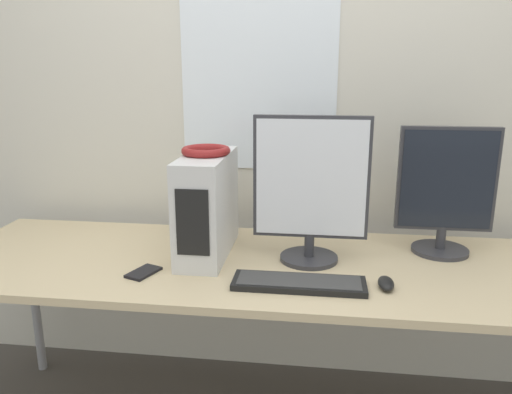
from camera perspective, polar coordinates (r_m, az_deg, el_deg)
wall_back at (r=2.23m, az=3.91°, el=12.27°), size 8.00×0.07×2.70m
desk at (r=1.87m, az=2.58°, el=-8.69°), size 2.53×0.77×0.75m
pc_tower at (r=1.89m, az=-5.59°, el=-0.92°), size 0.16×0.45×0.39m
headphones at (r=1.85m, az=-5.75°, el=5.29°), size 0.18×0.18×0.03m
monitor_main at (r=1.80m, az=6.29°, el=1.01°), size 0.41×0.21×0.54m
monitor_right_near at (r=2.01m, az=20.86°, el=0.68°), size 0.36×0.21×0.49m
keyboard at (r=1.67m, az=4.93°, el=-9.78°), size 0.44×0.14×0.02m
mouse at (r=1.70m, az=14.63°, el=-9.52°), size 0.05×0.10×0.03m
cell_phone at (r=1.80m, az=-12.74°, el=-8.40°), size 0.11×0.14×0.01m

